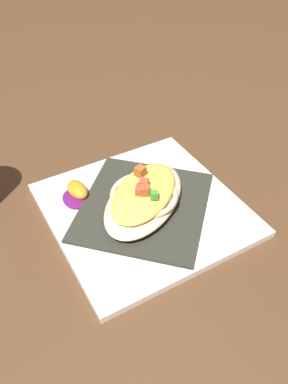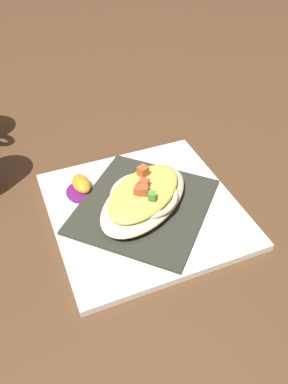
% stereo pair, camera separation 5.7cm
% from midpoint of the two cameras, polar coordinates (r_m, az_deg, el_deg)
% --- Properties ---
extents(ground_plane, '(2.60, 2.60, 0.00)m').
position_cam_midpoint_polar(ground_plane, '(0.60, -2.73, -3.06)').
color(ground_plane, '#513721').
extents(square_plate, '(0.28, 0.28, 0.01)m').
position_cam_midpoint_polar(square_plate, '(0.59, -2.74, -2.68)').
color(square_plate, white).
rests_on(square_plate, ground_plane).
extents(folded_napkin, '(0.27, 0.27, 0.00)m').
position_cam_midpoint_polar(folded_napkin, '(0.59, -2.77, -2.14)').
color(folded_napkin, '#2C2F26').
rests_on(folded_napkin, square_plate).
extents(gratin_dish, '(0.20, 0.18, 0.05)m').
position_cam_midpoint_polar(gratin_dish, '(0.57, -2.83, -0.73)').
color(gratin_dish, beige).
rests_on(gratin_dish, folded_napkin).
extents(orange_garnish, '(0.04, 0.06, 0.02)m').
position_cam_midpoint_polar(orange_garnish, '(0.61, -12.42, -0.15)').
color(orange_garnish, '#591561').
rests_on(orange_garnish, square_plate).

